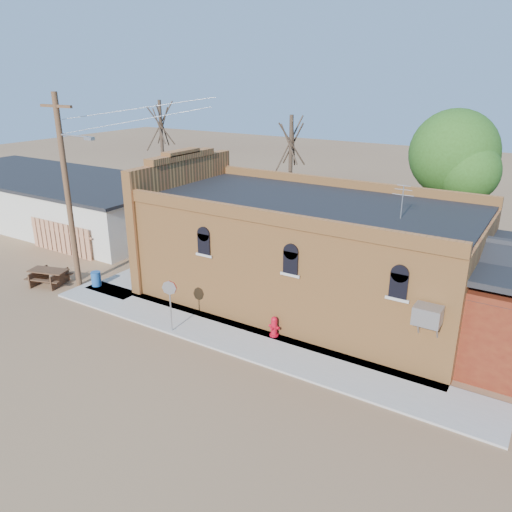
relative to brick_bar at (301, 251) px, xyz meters
The scene contains 14 objects.
ground 6.19m from the brick_bar, 106.65° to the right, with size 120.00×120.00×0.00m, color brown.
sidewalk_south 5.14m from the brick_bar, 91.78° to the right, with size 19.00×2.20×0.08m, color #9E9991.
sidewalk_west 8.28m from the brick_bar, behind, with size 2.60×10.00×0.08m, color #9E9991.
brick_bar is the anchor object (origin of this frame).
storage_building 20.81m from the brick_bar, behind, with size 20.40×8.40×3.17m.
wood_fence 14.61m from the brick_bar, behind, with size 5.20×0.10×1.80m, color #B0704F, non-canonical shape.
utility_pole 10.96m from the brick_bar, 156.31° to the right, with size 3.12×0.26×9.00m.
tree_bare_near 9.54m from the brick_bar, 121.74° to the left, with size 2.80×2.80×7.65m.
tree_bare_far 18.25m from the brick_bar, 151.47° to the left, with size 2.80×2.80×8.16m.
tree_leafy 9.80m from the brick_bar, 61.44° to the left, with size 4.40×4.40×8.15m.
fire_hydrant 4.21m from the brick_bar, 77.92° to the right, with size 0.48×0.46×0.82m.
stop_sign 6.23m from the brick_bar, 117.55° to the right, with size 0.56×0.26×2.15m.
trash_barrel 9.98m from the brick_bar, 155.93° to the right, with size 0.46×0.46×0.70m, color #1C4C8D.
picnic_table 12.35m from the brick_bar, 155.86° to the right, with size 2.16×1.86×0.76m.
Camera 1 is at (10.98, -13.18, 9.71)m, focal length 35.00 mm.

